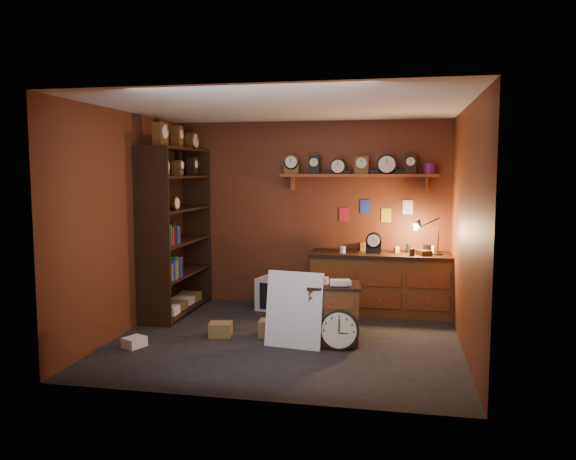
# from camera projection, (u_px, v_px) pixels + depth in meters

# --- Properties ---
(floor) EXTENTS (4.00, 4.00, 0.00)m
(floor) POSITION_uv_depth(u_px,v_px,m) (287.00, 339.00, 6.63)
(floor) COLOR black
(floor) RESTS_ON ground
(room_shell) EXTENTS (4.02, 3.62, 2.71)m
(room_shell) POSITION_uv_depth(u_px,v_px,m) (292.00, 193.00, 6.55)
(room_shell) COLOR #622D17
(room_shell) RESTS_ON ground
(shelving_unit) EXTENTS (0.47, 1.60, 2.58)m
(shelving_unit) POSITION_uv_depth(u_px,v_px,m) (174.00, 224.00, 7.80)
(shelving_unit) COLOR black
(shelving_unit) RESTS_ON ground
(workbench) EXTENTS (1.97, 0.66, 1.36)m
(workbench) POSITION_uv_depth(u_px,v_px,m) (381.00, 280.00, 7.82)
(workbench) COLOR brown
(workbench) RESTS_ON ground
(low_cabinet) EXTENTS (0.65, 0.57, 0.78)m
(low_cabinet) POSITION_uv_depth(u_px,v_px,m) (334.00, 310.00, 6.49)
(low_cabinet) COLOR brown
(low_cabinet) RESTS_ON ground
(big_round_clock) EXTENTS (0.44, 0.15, 0.45)m
(big_round_clock) POSITION_uv_depth(u_px,v_px,m) (339.00, 330.00, 6.23)
(big_round_clock) COLOR black
(big_round_clock) RESTS_ON ground
(white_panel) EXTENTS (0.68, 0.27, 0.87)m
(white_panel) POSITION_uv_depth(u_px,v_px,m) (294.00, 346.00, 6.36)
(white_panel) COLOR silver
(white_panel) RESTS_ON ground
(mini_fridge) EXTENTS (0.54, 0.56, 0.46)m
(mini_fridge) POSITION_uv_depth(u_px,v_px,m) (275.00, 293.00, 8.05)
(mini_fridge) COLOR silver
(mini_fridge) RESTS_ON ground
(floor_box_a) EXTENTS (0.30, 0.27, 0.17)m
(floor_box_a) POSITION_uv_depth(u_px,v_px,m) (221.00, 329.00, 6.75)
(floor_box_a) COLOR olive
(floor_box_a) RESTS_ON ground
(floor_box_b) EXTENTS (0.27, 0.28, 0.11)m
(floor_box_b) POSITION_uv_depth(u_px,v_px,m) (134.00, 342.00, 6.33)
(floor_box_b) COLOR white
(floor_box_b) RESTS_ON ground
(floor_box_c) EXTENTS (0.28, 0.24, 0.20)m
(floor_box_c) POSITION_uv_depth(u_px,v_px,m) (270.00, 328.00, 6.75)
(floor_box_c) COLOR olive
(floor_box_c) RESTS_ON ground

